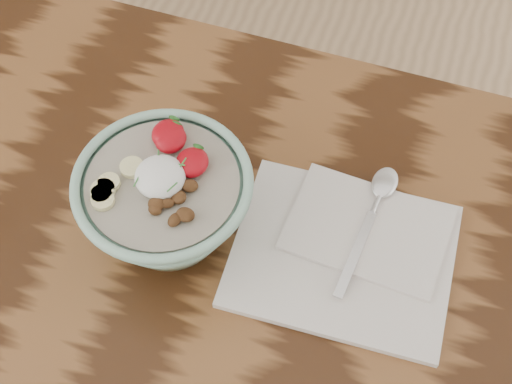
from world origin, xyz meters
TOP-DOWN VIEW (x-y plane):
  - table at (0.00, 0.00)cm, footprint 160.00×90.00cm
  - breakfast_bowl at (-1.44, 8.99)cm, footprint 21.16×21.16cm
  - napkin at (20.76, 13.00)cm, footprint 27.97×23.03cm
  - spoon at (22.62, 20.51)cm, footprint 4.22×20.27cm

SIDE VIEW (x-z plane):
  - table at x=0.00cm, z-range 28.20..103.20cm
  - napkin at x=20.76cm, z-range 74.87..76.53cm
  - spoon at x=22.62cm, z-range 76.58..77.63cm
  - breakfast_bowl at x=-1.44cm, z-range 75.12..89.28cm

